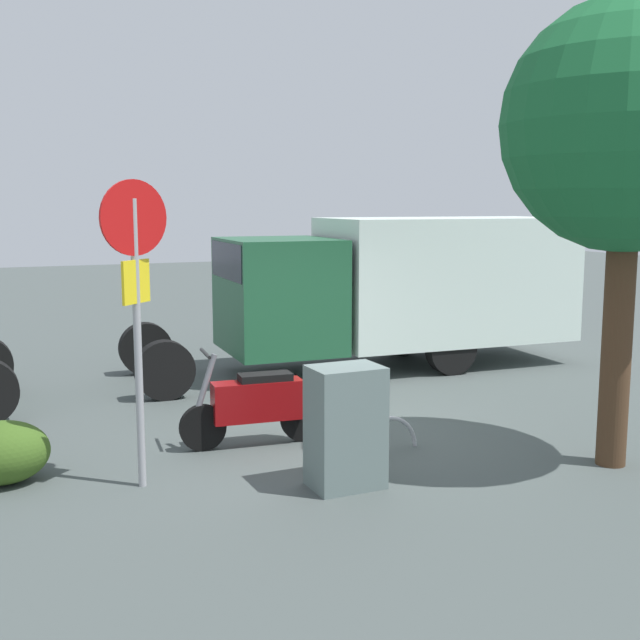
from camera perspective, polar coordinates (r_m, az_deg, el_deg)
ground_plane at (r=10.39m, az=2.22°, el=-7.96°), size 60.00×60.00×0.00m
box_truck_near at (r=14.16m, az=5.50°, el=2.70°), size 8.07×2.46×2.67m
motorcycle at (r=9.65m, az=-4.63°, el=-6.06°), size 1.81×0.55×1.20m
stop_sign at (r=8.16m, az=-13.18°, el=2.47°), size 0.71×0.33×3.17m
street_tree at (r=9.25m, az=21.46°, el=12.82°), size 2.74×2.74×5.13m
utility_cabinet at (r=8.23m, az=1.86°, el=-7.75°), size 0.75×0.56×1.28m
bike_rack_hoop at (r=9.58m, az=4.92°, el=-9.42°), size 0.85×0.15×0.85m
shrub_near_sign at (r=9.04m, az=-22.04°, el=-8.89°), size 0.98×0.80×0.67m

